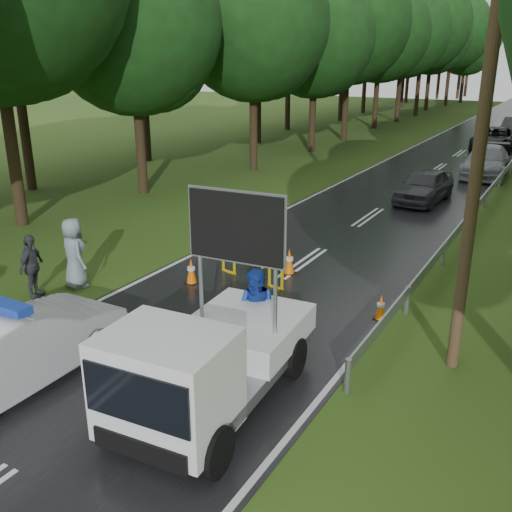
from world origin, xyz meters
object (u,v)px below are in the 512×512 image
Objects in this scene: police_sedan at (10,349)px; queue_car_second at (486,161)px; barrier at (251,256)px; officer at (258,241)px; civilian at (258,312)px; work_truck at (205,362)px; queue_car_third at (494,139)px; queue_car_first at (424,186)px.

queue_car_second is (4.46, 25.87, -0.03)m from police_sedan.
barrier is at bearing -100.39° from police_sedan.
officer is 0.89× the size of civilian.
barrier is (-2.44, 5.81, -0.29)m from work_truck.
queue_car_first is at bearing -92.46° from queue_car_third.
queue_car_first is (2.23, 10.63, -0.13)m from officer.
barrier is 4.12m from civilian.
queue_car_second is at bearing -100.33° from police_sedan.
officer reaches higher than queue_car_first.
officer reaches higher than queue_car_second.
police_sedan is 0.89× the size of queue_car_third.
queue_car_third is (2.32, 28.34, 0.04)m from barrier.
queue_car_first is at bearing -106.37° from officer.
barrier is at bearing -102.78° from queue_car_second.
civilian is at bearing -45.59° from barrier.
queue_car_first is at bearing -103.75° from queue_car_second.
work_truck is 2.56× the size of civilian.
police_sedan is 2.59× the size of civilian.
queue_car_first is 0.78× the size of queue_car_second.
work_truck is 0.88× the size of queue_car_third.
queue_car_second is at bearing -105.92° from officer.
officer is (-2.79, 6.81, -0.17)m from work_truck.
queue_car_third is (0.44, 16.71, 0.05)m from queue_car_first.
queue_car_third is at bearing -100.11° from officer.
queue_car_first is (-0.56, 17.44, -0.30)m from work_truck.
work_truck is 0.90× the size of queue_car_second.
civilian reaches higher than police_sedan.
queue_car_third reaches higher than barrier.
officer reaches higher than barrier.
civilian is 0.45× the size of queue_car_first.
civilian is (2.52, -4.50, 0.10)m from officer.
civilian is at bearing 92.91° from work_truck.
police_sedan reaches higher than barrier.
officer is at bearing 108.46° from work_truck.
queue_car_second reaches higher than queue_car_third.
queue_car_first is 16.71m from queue_car_third.
work_truck is (3.64, 1.10, 0.20)m from police_sedan.
civilian is at bearing -84.82° from queue_car_first.
civilian is (3.36, 3.41, 0.13)m from police_sedan.
barrier is at bearing 108.92° from work_truck.
officer is 0.31× the size of queue_car_third.
queue_car_second is at bearing 83.34° from queue_car_first.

